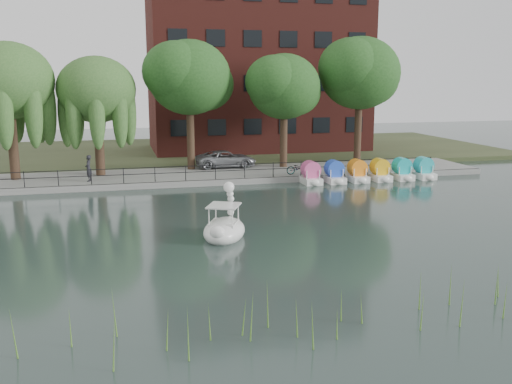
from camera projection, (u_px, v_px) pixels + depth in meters
name	position (u px, v px, depth m)	size (l,w,h in m)	color
ground_plane	(267.00, 238.00, 25.61)	(120.00, 120.00, 0.00)	#344644
promenade	(209.00, 175.00, 40.80)	(40.00, 6.00, 0.40)	gray
kerb	(216.00, 183.00, 37.99)	(40.00, 0.25, 0.40)	gray
land_strip	(185.00, 152.00, 54.13)	(60.00, 22.00, 0.36)	#47512D
railing	(215.00, 168.00, 37.99)	(32.00, 0.05, 1.00)	black
apartment_building	(257.00, 53.00, 53.94)	(20.00, 10.07, 18.00)	#4C1E16
willow_left	(8.00, 81.00, 36.90)	(5.88, 5.88, 9.01)	#473323
willow_mid	(96.00, 90.00, 38.79)	(5.32, 5.32, 8.15)	#473323
broadleaf_center	(189.00, 78.00, 41.12)	(6.00, 6.00, 9.25)	#473323
broadleaf_right	(284.00, 87.00, 42.42)	(5.40, 5.40, 8.32)	#473323
broadleaf_far	(360.00, 74.00, 44.71)	(6.30, 6.30, 9.71)	#473323
minivan	(226.00, 158.00, 43.09)	(5.25, 2.41, 1.46)	gray
bicycle	(299.00, 167.00, 39.98)	(1.72, 0.60, 1.00)	gray
pedestrian	(88.00, 166.00, 37.22)	(0.71, 0.48, 1.98)	black
swan_boat	(225.00, 226.00, 25.53)	(2.81, 3.32, 2.41)	white
pedal_boat_row	(369.00, 172.00, 39.63)	(9.65, 1.70, 1.40)	white
reed_bank	(414.00, 299.00, 16.92)	(24.00, 2.40, 1.20)	#669938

